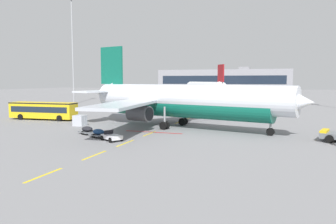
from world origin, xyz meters
TOP-DOWN VIEW (x-y plane):
  - ground at (40.00, 40.00)m, footprint 400.00×400.00m
  - apron_paint_markings at (18.00, 36.47)m, footprint 8.00×94.53m
  - airliner_foreground at (20.49, 27.08)m, footprint 34.55×33.75m
  - airliner_mid_left at (5.01, 106.85)m, footprint 29.20×31.46m
  - apron_shuttle_bus at (-5.30, 28.59)m, footprint 12.18×3.63m
  - catering_truck at (5.52, 44.03)m, footprint 7.12×2.98m
  - baggage_train at (13.25, 16.24)m, footprint 8.15×5.64m
  - uld_cargo_container at (5.30, 23.98)m, footprint 1.62×1.58m
  - apron_light_mast_near at (-23.08, 62.41)m, footprint 1.80×1.80m
  - terminal_satellite at (0.52, 175.98)m, footprint 73.94×25.15m

SIDE VIEW (x-z plane):
  - ground at x=40.00m, z-range 0.00..0.00m
  - apron_paint_markings at x=18.00m, z-range 0.00..0.01m
  - baggage_train at x=13.25m, z-range -0.05..1.09m
  - uld_cargo_container at x=5.30m, z-range 0.00..1.60m
  - catering_truck at x=5.52m, z-range 0.08..3.22m
  - apron_shuttle_bus at x=-5.30m, z-range 0.25..3.25m
  - airliner_mid_left at x=5.01m, z-range -2.15..10.03m
  - airliner_foreground at x=20.49m, z-range -2.15..10.05m
  - terminal_satellite at x=0.52m, z-range -0.78..13.48m
  - apron_light_mast_near at x=-23.08m, z-range 3.25..33.27m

